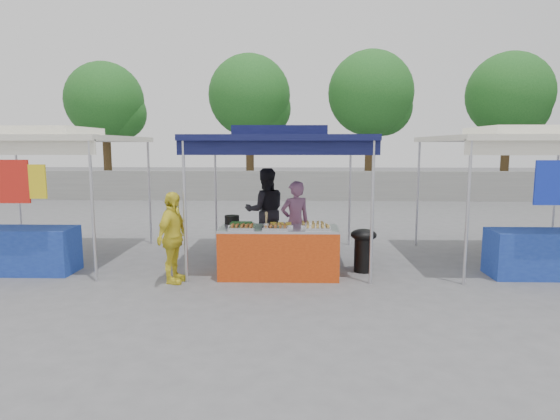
{
  "coord_description": "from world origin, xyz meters",
  "views": [
    {
      "loc": [
        0.25,
        -7.89,
        2.23
      ],
      "look_at": [
        0.0,
        0.6,
        1.05
      ],
      "focal_mm": 30.0,
      "sensor_mm": 36.0,
      "label": 1
    }
  ],
  "objects_px": {
    "vendor_table": "(279,252)",
    "vendor_woman": "(295,222)",
    "wok_burner": "(363,246)",
    "cooking_pot": "(232,220)",
    "helper_man": "(266,211)",
    "customer_person": "(173,238)"
  },
  "relations": [
    {
      "from": "cooking_pot",
      "to": "wok_burner",
      "type": "bearing_deg",
      "value": 0.09
    },
    {
      "from": "helper_man",
      "to": "wok_burner",
      "type": "bearing_deg",
      "value": 129.09
    },
    {
      "from": "vendor_woman",
      "to": "customer_person",
      "type": "xyz_separation_m",
      "value": [
        -1.99,
        -1.34,
        -0.04
      ]
    },
    {
      "from": "customer_person",
      "to": "wok_burner",
      "type": "bearing_deg",
      "value": -63.81
    },
    {
      "from": "cooking_pot",
      "to": "customer_person",
      "type": "distance_m",
      "value": 1.16
    },
    {
      "from": "vendor_table",
      "to": "vendor_woman",
      "type": "height_order",
      "value": "vendor_woman"
    },
    {
      "from": "wok_burner",
      "to": "helper_man",
      "type": "relative_size",
      "value": 0.44
    },
    {
      "from": "vendor_table",
      "to": "wok_burner",
      "type": "relative_size",
      "value": 2.58
    },
    {
      "from": "vendor_woman",
      "to": "helper_man",
      "type": "distance_m",
      "value": 1.07
    },
    {
      "from": "helper_man",
      "to": "customer_person",
      "type": "bearing_deg",
      "value": 45.95
    },
    {
      "from": "wok_burner",
      "to": "customer_person",
      "type": "xyz_separation_m",
      "value": [
        -3.19,
        -0.75,
        0.29
      ]
    },
    {
      "from": "vendor_woman",
      "to": "helper_man",
      "type": "xyz_separation_m",
      "value": [
        -0.61,
        0.87,
        0.1
      ]
    },
    {
      "from": "cooking_pot",
      "to": "customer_person",
      "type": "bearing_deg",
      "value": -139.16
    },
    {
      "from": "wok_burner",
      "to": "helper_man",
      "type": "height_order",
      "value": "helper_man"
    },
    {
      "from": "vendor_woman",
      "to": "cooking_pot",
      "type": "bearing_deg",
      "value": 6.38
    },
    {
      "from": "vendor_table",
      "to": "helper_man",
      "type": "height_order",
      "value": "helper_man"
    },
    {
      "from": "vendor_table",
      "to": "wok_burner",
      "type": "bearing_deg",
      "value": 12.73
    },
    {
      "from": "vendor_table",
      "to": "cooking_pot",
      "type": "xyz_separation_m",
      "value": [
        -0.84,
        0.33,
        0.5
      ]
    },
    {
      "from": "wok_burner",
      "to": "cooking_pot",
      "type": "bearing_deg",
      "value": -177.62
    },
    {
      "from": "vendor_table",
      "to": "helper_man",
      "type": "bearing_deg",
      "value": 100.53
    },
    {
      "from": "vendor_table",
      "to": "customer_person",
      "type": "xyz_separation_m",
      "value": [
        -1.71,
        -0.42,
        0.32
      ]
    },
    {
      "from": "cooking_pot",
      "to": "wok_burner",
      "type": "xyz_separation_m",
      "value": [
        2.32,
        0.0,
        -0.47
      ]
    }
  ]
}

